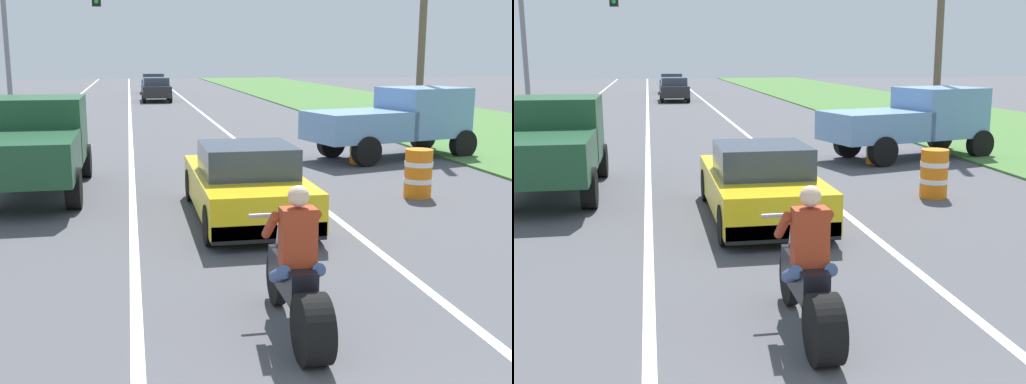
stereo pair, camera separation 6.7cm
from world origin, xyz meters
The scene contains 14 objects.
lane_stripe_left_solid centered at (-5.40, 20.00, 0.00)m, with size 0.14×120.00×0.01m, color white.
lane_stripe_right_solid centered at (1.80, 20.00, 0.00)m, with size 0.14×120.00×0.01m, color white.
lane_stripe_centre_dashed centered at (-1.80, 20.00, 0.00)m, with size 0.14×120.00×0.01m, color white.
grass_verge_right centered at (11.92, 20.00, 0.03)m, with size 10.00×120.00×0.06m, color #477538.
motorcycle_with_rider centered at (-0.16, 3.51, 0.59)m, with size 0.70×2.21×1.62m.
sports_car_yellow centered at (0.20, 8.54, 0.63)m, with size 1.84×4.30×1.37m.
pickup_truck_left_lane_dark_green centered at (-3.77, 11.54, 1.11)m, with size 2.02×4.80×1.98m.
pickup_truck_right_shoulder_light_blue centered at (5.65, 14.71, 1.11)m, with size 5.14×3.14×1.98m.
traffic_light_mast_near centered at (-5.01, 22.86, 3.94)m, with size 3.76×0.34×6.00m.
utility_pole_roadside centered at (7.60, 17.49, 4.45)m, with size 0.24×0.24×8.89m, color brown.
construction_barrel_nearest centered at (4.02, 9.66, 0.50)m, with size 0.58×0.58×1.00m.
construction_barrel_mid centered at (4.32, 13.94, 0.50)m, with size 0.58×0.58×1.00m.
distant_car_far_ahead centered at (-0.10, 39.33, 0.77)m, with size 1.80×4.00×1.50m.
distant_car_further_ahead centered at (0.05, 48.54, 0.77)m, with size 1.80×4.00×1.50m.
Camera 1 is at (-1.78, -2.60, 2.89)m, focal length 45.38 mm.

